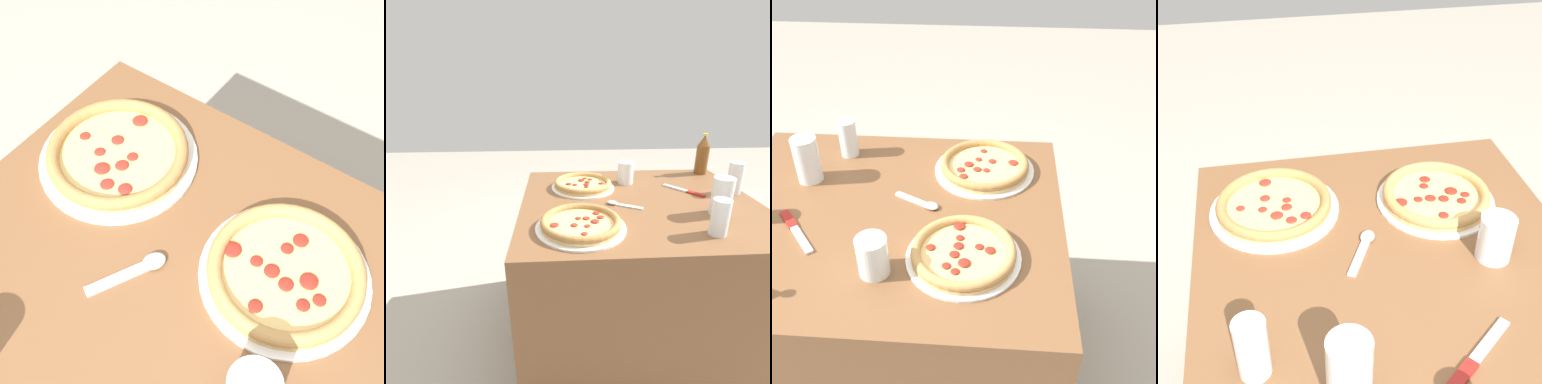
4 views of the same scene
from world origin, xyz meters
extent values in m
plane|color=#A89E8E|center=(0.00, 0.00, 0.00)|extent=(8.00, 8.00, 0.00)
cube|color=brown|center=(0.00, 0.00, 0.36)|extent=(1.03, 0.89, 0.72)
cylinder|color=white|center=(-0.24, 0.17, 0.72)|extent=(0.31, 0.31, 0.01)
cylinder|color=tan|center=(-0.24, 0.17, 0.73)|extent=(0.28, 0.28, 0.01)
cylinder|color=#E5C170|center=(-0.24, 0.17, 0.74)|extent=(0.24, 0.24, 0.00)
torus|color=tan|center=(-0.24, 0.17, 0.74)|extent=(0.28, 0.28, 0.03)
ellipsoid|color=maroon|center=(-0.22, 0.07, 0.74)|extent=(0.03, 0.03, 0.01)
ellipsoid|color=maroon|center=(-0.22, 0.25, 0.74)|extent=(0.02, 0.02, 0.01)
ellipsoid|color=maroon|center=(-0.22, 0.12, 0.74)|extent=(0.02, 0.02, 0.01)
ellipsoid|color=maroon|center=(-0.15, 0.16, 0.74)|extent=(0.03, 0.03, 0.01)
ellipsoid|color=maroon|center=(-0.21, 0.19, 0.74)|extent=(0.03, 0.03, 0.01)
ellipsoid|color=maroon|center=(-0.22, 0.15, 0.74)|extent=(0.03, 0.03, 0.01)
ellipsoid|color=maroon|center=(-0.31, 0.16, 0.74)|extent=(0.03, 0.03, 0.01)
ellipsoid|color=maroon|center=(-0.24, 0.21, 0.74)|extent=(0.03, 0.03, 0.01)
ellipsoid|color=maroon|center=(-0.20, 0.23, 0.74)|extent=(0.02, 0.02, 0.01)
ellipsoid|color=maroon|center=(-0.28, 0.15, 0.74)|extent=(0.02, 0.02, 0.01)
cylinder|color=silver|center=(-0.28, -0.24, 0.72)|extent=(0.33, 0.33, 0.01)
cylinder|color=#DBB775|center=(-0.28, -0.24, 0.73)|extent=(0.29, 0.29, 0.01)
cylinder|color=#E5C170|center=(-0.28, -0.24, 0.74)|extent=(0.25, 0.25, 0.00)
torus|color=#AD7A42|center=(-0.28, -0.24, 0.74)|extent=(0.29, 0.29, 0.03)
ellipsoid|color=maroon|center=(-0.20, -0.21, 0.74)|extent=(0.03, 0.03, 0.01)
ellipsoid|color=maroon|center=(-0.30, -0.26, 0.74)|extent=(0.03, 0.03, 0.01)
ellipsoid|color=maroon|center=(-0.22, -0.24, 0.74)|extent=(0.03, 0.03, 0.01)
ellipsoid|color=maroon|center=(-0.26, -0.27, 0.74)|extent=(0.02, 0.02, 0.00)
ellipsoid|color=maroon|center=(-0.27, -0.33, 0.74)|extent=(0.02, 0.02, 0.00)
ellipsoid|color=maroon|center=(-0.37, -0.26, 0.74)|extent=(0.03, 0.03, 0.01)
ellipsoid|color=maroon|center=(-0.25, -0.21, 0.74)|extent=(0.03, 0.03, 0.01)
ellipsoid|color=maroon|center=(-0.21, -0.17, 0.74)|extent=(0.03, 0.03, 0.01)
ellipsoid|color=maroon|center=(-0.28, -0.21, 0.74)|extent=(0.02, 0.02, 0.01)
cylinder|color=white|center=(0.28, -0.15, 0.79)|extent=(0.08, 0.08, 0.15)
cylinder|color=black|center=(0.28, -0.15, 0.75)|extent=(0.07, 0.07, 0.07)
cylinder|color=white|center=(0.19, -0.31, 0.78)|extent=(0.06, 0.06, 0.13)
cylinder|color=beige|center=(0.19, -0.31, 0.75)|extent=(0.05, 0.05, 0.07)
cylinder|color=white|center=(-0.02, 0.24, 0.77)|extent=(0.08, 0.08, 0.11)
cylinder|color=maroon|center=(-0.02, 0.24, 0.77)|extent=(0.07, 0.07, 0.09)
cylinder|color=white|center=(0.46, 0.06, 0.79)|extent=(0.07, 0.07, 0.15)
cylinder|color=#935123|center=(0.46, 0.06, 0.77)|extent=(0.05, 0.05, 0.10)
cylinder|color=brown|center=(0.44, 0.37, 0.79)|extent=(0.07, 0.07, 0.16)
cone|color=brown|center=(0.44, 0.37, 0.90)|extent=(0.06, 0.06, 0.06)
cylinder|color=gold|center=(0.44, 0.37, 0.94)|extent=(0.03, 0.03, 0.01)
cube|color=maroon|center=(0.28, 0.05, 0.72)|extent=(0.07, 0.08, 0.01)
cube|color=silver|center=(0.21, 0.14, 0.72)|extent=(0.10, 0.11, 0.01)
cube|color=silver|center=(-0.06, -0.07, 0.72)|extent=(0.11, 0.07, 0.01)
ellipsoid|color=silver|center=(-0.13, -0.03, 0.72)|extent=(0.06, 0.05, 0.02)
camera|label=1|loc=(0.22, 0.29, 1.57)|focal=50.00mm
camera|label=2|loc=(-0.35, -1.20, 1.23)|focal=28.00mm
camera|label=3|loc=(-0.31, 1.08, 1.62)|focal=45.00mm
camera|label=4|loc=(0.82, -0.25, 1.56)|focal=50.00mm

